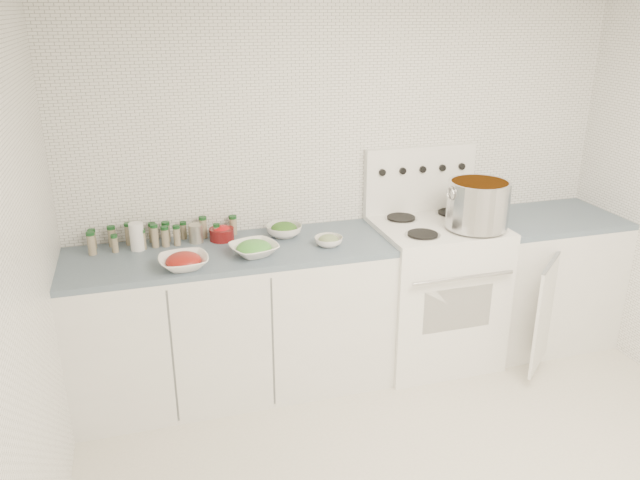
% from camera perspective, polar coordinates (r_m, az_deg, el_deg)
% --- Properties ---
extents(room_walls, '(3.54, 3.04, 2.52)m').
position_cam_1_polar(room_walls, '(2.56, 13.80, 5.35)').
color(room_walls, white).
rests_on(room_walls, ground).
extents(counter_left, '(1.85, 0.62, 0.90)m').
position_cam_1_polar(counter_left, '(3.78, -7.96, -7.25)').
color(counter_left, white).
rests_on(counter_left, ground).
extents(stove, '(0.76, 0.70, 1.36)m').
position_cam_1_polar(stove, '(4.12, 10.27, -4.24)').
color(stove, white).
rests_on(stove, ground).
extents(counter_right, '(0.89, 0.89, 0.90)m').
position_cam_1_polar(counter_right, '(4.55, 19.57, -3.36)').
color(counter_right, white).
rests_on(counter_right, ground).
extents(stock_pot, '(0.39, 0.37, 0.28)m').
position_cam_1_polar(stock_pot, '(3.86, 14.25, 3.31)').
color(stock_pot, silver).
rests_on(stock_pot, stove).
extents(bowl_tomato, '(0.28, 0.28, 0.09)m').
position_cam_1_polar(bowl_tomato, '(3.38, -12.36, -1.91)').
color(bowl_tomato, white).
rests_on(bowl_tomato, counter_left).
extents(bowl_snowpea, '(0.32, 0.32, 0.09)m').
position_cam_1_polar(bowl_snowpea, '(3.50, -6.05, -0.79)').
color(bowl_snowpea, white).
rests_on(bowl_snowpea, counter_left).
extents(bowl_broccoli, '(0.28, 0.28, 0.09)m').
position_cam_1_polar(bowl_broccoli, '(3.77, -3.31, 0.96)').
color(bowl_broccoli, white).
rests_on(bowl_broccoli, counter_left).
extents(bowl_zucchini, '(0.21, 0.21, 0.07)m').
position_cam_1_polar(bowl_zucchini, '(3.62, 0.79, -0.05)').
color(bowl_zucchini, white).
rests_on(bowl_zucchini, counter_left).
extents(bowl_pepper, '(0.15, 0.15, 0.09)m').
position_cam_1_polar(bowl_pepper, '(3.74, -8.98, 0.64)').
color(bowl_pepper, '#5C0F10').
rests_on(bowl_pepper, counter_left).
extents(salt_canister, '(0.10, 0.10, 0.16)m').
position_cam_1_polar(salt_canister, '(3.68, -16.40, 0.31)').
color(salt_canister, white).
rests_on(salt_canister, counter_left).
extents(tin_can, '(0.11, 0.11, 0.11)m').
position_cam_1_polar(tin_can, '(3.73, -11.27, 0.60)').
color(tin_can, '#B2A897').
rests_on(tin_can, counter_left).
extents(spice_cluster, '(0.86, 0.16, 0.14)m').
position_cam_1_polar(spice_cluster, '(3.75, -14.82, 0.50)').
color(spice_cluster, gray).
rests_on(spice_cluster, counter_left).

